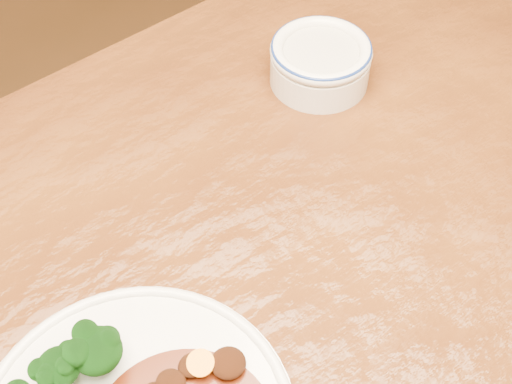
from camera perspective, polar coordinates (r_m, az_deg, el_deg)
dining_table at (r=0.78m, az=-0.11°, el=-13.25°), size 1.57×1.03×0.75m
dip_bowl at (r=0.91m, az=5.17°, el=10.39°), size 0.13×0.13×0.06m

